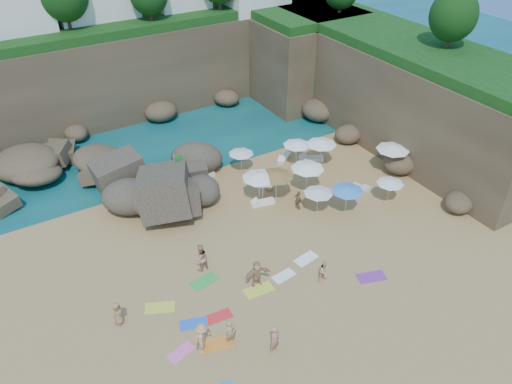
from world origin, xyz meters
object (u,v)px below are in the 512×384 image
parasol_1 (322,142)px  lounger_0 (202,175)px  person_stand_4 (269,181)px  rock_outcrop (170,198)px  person_stand_5 (126,200)px  person_stand_2 (205,157)px  person_stand_1 (200,258)px  parasol_2 (241,152)px  person_stand_0 (275,340)px  flag_pole (177,171)px  parasol_0 (308,166)px  person_stand_3 (298,200)px  person_stand_6 (201,341)px

parasol_1 → lounger_0: parasol_1 is taller
person_stand_4 → lounger_0: bearing=174.5°
rock_outcrop → person_stand_5: bearing=176.0°
person_stand_2 → person_stand_1: bearing=91.2°
rock_outcrop → parasol_2: size_ratio=4.36×
person_stand_0 → person_stand_5: bearing=78.0°
rock_outcrop → flag_pole: bearing=-31.5°
flag_pole → person_stand_0: bearing=-95.2°
person_stand_1 → lounger_0: bearing=-124.4°
flag_pole → parasol_0: 9.60m
rock_outcrop → person_stand_3: rock_outcrop is taller
person_stand_4 → person_stand_6: 15.29m
person_stand_4 → person_stand_5: size_ratio=0.93×
rock_outcrop → person_stand_1: person_stand_1 is taller
parasol_0 → person_stand_2: 9.00m
parasol_2 → person_stand_2: bearing=131.4°
person_stand_2 → parasol_0: bearing=152.2°
lounger_0 → person_stand_1: bearing=-109.6°
rock_outcrop → flag_pole: (0.63, -0.39, 2.40)m
rock_outcrop → person_stand_6: rock_outcrop is taller
person_stand_1 → person_stand_0: bearing=86.1°
person_stand_2 → person_stand_5: size_ratio=0.87×
person_stand_6 → rock_outcrop: bearing=175.4°
lounger_0 → person_stand_2: bearing=62.3°
flag_pole → parasol_1: size_ratio=1.52×
person_stand_5 → person_stand_0: bearing=-84.7°
parasol_2 → person_stand_1: (-7.83, -8.71, -0.79)m
lounger_0 → rock_outcrop: bearing=-151.3°
parasol_0 → person_stand_3: (-1.87, -1.58, -1.43)m
parasol_2 → person_stand_4: 3.68m
parasol_1 → person_stand_3: bearing=-141.3°
person_stand_5 → person_stand_1: bearing=-80.8°
person_stand_0 → person_stand_2: person_stand_0 is taller
person_stand_1 → person_stand_4: (8.28, 5.18, -0.16)m
person_stand_3 → person_stand_5: (-10.68, 6.25, 0.11)m
flag_pole → person_stand_3: size_ratio=2.52×
rock_outcrop → person_stand_4: 7.59m
parasol_2 → person_stand_3: parasol_2 is taller
person_stand_1 → parasol_0: bearing=-169.2°
lounger_0 → person_stand_1: person_stand_1 is taller
parasol_1 → person_stand_6: size_ratio=1.65×
parasol_0 → person_stand_3: parasol_0 is taller
lounger_0 → person_stand_6: (-7.32, -14.98, 0.59)m
flag_pole → person_stand_6: flag_pole is taller
person_stand_1 → person_stand_2: person_stand_1 is taller
person_stand_0 → person_stand_3: bearing=28.8°
rock_outcrop → person_stand_2: rock_outcrop is taller
lounger_0 → person_stand_4: 5.66m
rock_outcrop → person_stand_2: (4.40, 2.95, 0.74)m
parasol_0 → parasol_1: 3.99m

